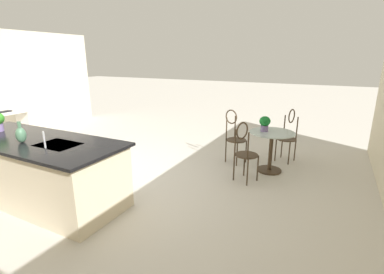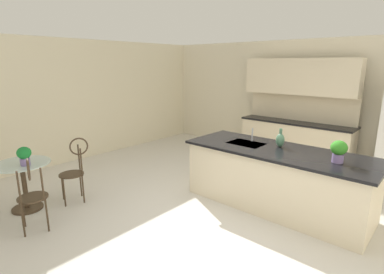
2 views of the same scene
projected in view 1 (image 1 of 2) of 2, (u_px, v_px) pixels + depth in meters
ground_plane at (98, 181)px, 4.75m from camera, size 40.00×40.00×0.00m
kitchen_island at (36, 169)px, 4.02m from camera, size 2.80×1.06×0.92m
bistro_table at (271, 148)px, 5.03m from camera, size 0.80×0.80×0.74m
chair_near_window at (288, 133)px, 5.54m from camera, size 0.47×0.52×1.04m
chair_by_island at (234, 134)px, 5.47m from camera, size 0.52×0.49×1.04m
chair_toward_desk at (245, 149)px, 4.56m from camera, size 0.49×0.52×1.04m
sink_faucet at (44, 140)px, 3.47m from camera, size 0.02×0.02×0.22m
keyboard at (1, 112)px, 6.69m from camera, size 0.16×0.44×0.03m
potted_plant_on_table at (265, 123)px, 4.96m from camera, size 0.19×0.19×0.27m
vase_on_counter at (21, 135)px, 3.71m from camera, size 0.13×0.13×0.29m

